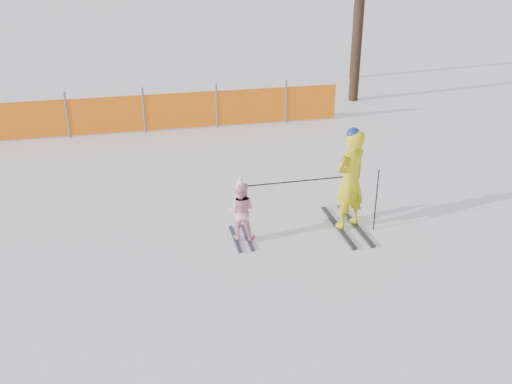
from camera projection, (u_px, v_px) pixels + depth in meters
ground at (263, 258)px, 9.62m from camera, size 120.00×120.00×0.00m
adult at (350, 179)px, 10.24m from camera, size 0.80×1.68×1.94m
child at (241, 210)px, 9.98m from camera, size 0.63×0.97×1.26m
ski_poles at (329, 189)px, 10.12m from camera, size 2.35×0.22×1.19m
safety_fence at (15, 121)px, 14.83m from camera, size 17.52×0.06×1.25m
tree_trunks at (359, 3)px, 18.91m from camera, size 1.49×3.34×6.07m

